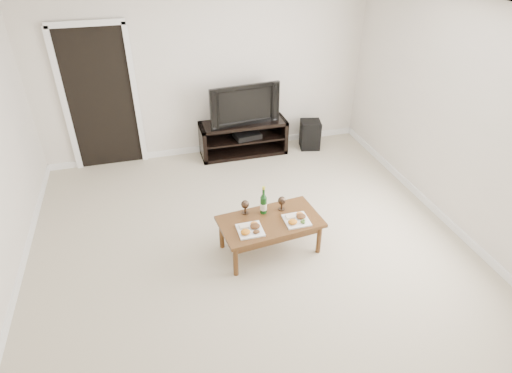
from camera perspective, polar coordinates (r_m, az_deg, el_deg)
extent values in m
plane|color=#BAAF95|center=(4.89, -0.13, -9.67)|extent=(5.50, 5.50, 0.00)
cube|color=beige|center=(6.64, -6.70, 14.92)|extent=(5.00, 0.04, 2.60)
cube|color=white|center=(3.69, -0.19, 22.10)|extent=(5.00, 5.50, 0.04)
cube|color=black|center=(6.66, -19.97, 10.72)|extent=(0.90, 0.02, 2.05)
cube|color=black|center=(6.86, -1.69, 6.48)|extent=(1.37, 0.45, 0.55)
imported|color=black|center=(6.62, -1.77, 11.07)|extent=(1.10, 0.25, 0.63)
cube|color=black|center=(6.84, -1.20, 6.88)|extent=(0.44, 0.36, 0.08)
cube|color=black|center=(7.13, 7.22, 6.89)|extent=(0.37, 0.37, 0.46)
cube|color=brown|center=(4.89, 1.87, -6.49)|extent=(1.18, 0.73, 0.42)
cube|color=white|center=(4.59, -0.79, -5.60)|extent=(0.27, 0.27, 0.07)
cube|color=white|center=(4.75, 5.43, -4.27)|extent=(0.27, 0.27, 0.07)
cylinder|color=#103D13|center=(4.78, 1.01, -1.79)|extent=(0.07, 0.07, 0.35)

